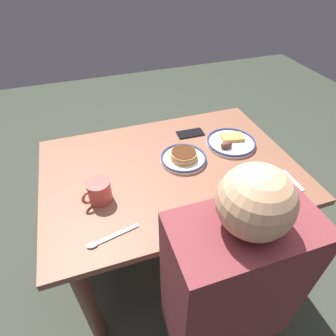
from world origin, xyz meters
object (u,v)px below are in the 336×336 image
object	(u,v)px
coffee_mug	(99,191)
tea_spoon	(106,239)
plate_center_pancakes	(231,142)
seated_diner	(223,307)
fork_near	(251,193)
plate_near_main	(184,157)
cell_phone	(190,133)
paper_napkin	(280,183)

from	to	relation	value
coffee_mug	tea_spoon	size ratio (longest dim) A/B	0.63
plate_center_pancakes	seated_diner	distance (m)	0.78
fork_near	coffee_mug	bearing A→B (deg)	-15.56
plate_near_main	fork_near	world-z (taller)	plate_near_main
seated_diner	fork_near	bearing A→B (deg)	-129.86
coffee_mug	seated_diner	world-z (taller)	seated_diner
plate_center_pancakes	fork_near	distance (m)	0.36
plate_center_pancakes	cell_phone	size ratio (longest dim) A/B	1.76
plate_center_pancakes	coffee_mug	size ratio (longest dim) A/B	2.05
plate_center_pancakes	paper_napkin	xyz separation A→B (m)	(-0.07, 0.33, -0.01)
fork_near	plate_near_main	bearing A→B (deg)	-57.58
coffee_mug	seated_diner	size ratio (longest dim) A/B	0.10
plate_center_pancakes	cell_phone	world-z (taller)	plate_center_pancakes
plate_near_main	tea_spoon	distance (m)	0.55
plate_near_main	cell_phone	xyz separation A→B (m)	(-0.12, -0.20, -0.02)
paper_napkin	fork_near	bearing A→B (deg)	5.36
paper_napkin	fork_near	size ratio (longest dim) A/B	0.80
coffee_mug	fork_near	distance (m)	0.64
tea_spoon	cell_phone	bearing A→B (deg)	-135.20
plate_near_main	paper_napkin	distance (m)	0.45
fork_near	seated_diner	world-z (taller)	seated_diner
cell_phone	plate_near_main	bearing A→B (deg)	62.08
plate_near_main	cell_phone	bearing A→B (deg)	-120.00
paper_napkin	fork_near	world-z (taller)	fork_near
cell_phone	seated_diner	world-z (taller)	seated_diner
paper_napkin	seated_diner	distance (m)	0.57
plate_center_pancakes	fork_near	world-z (taller)	plate_center_pancakes
plate_center_pancakes	coffee_mug	xyz separation A→B (m)	(0.70, 0.18, 0.03)
cell_phone	fork_near	bearing A→B (deg)	100.56
seated_diner	plate_center_pancakes	bearing A→B (deg)	-117.92
fork_near	tea_spoon	size ratio (longest dim) A/B	0.95
coffee_mug	cell_phone	xyz separation A→B (m)	(-0.54, -0.34, -0.05)
plate_center_pancakes	cell_phone	distance (m)	0.23
tea_spoon	paper_napkin	bearing A→B (deg)	-176.27
cell_phone	tea_spoon	world-z (taller)	tea_spoon
plate_center_pancakes	tea_spoon	world-z (taller)	plate_center_pancakes
plate_center_pancakes	fork_near	bearing A→B (deg)	76.25
cell_phone	fork_near	xyz separation A→B (m)	(-0.08, 0.51, -0.00)
tea_spoon	seated_diner	xyz separation A→B (m)	(-0.35, 0.29, -0.18)
plate_center_pancakes	coffee_mug	distance (m)	0.72
plate_near_main	cell_phone	size ratio (longest dim) A/B	1.55
tea_spoon	plate_center_pancakes	bearing A→B (deg)	-151.51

